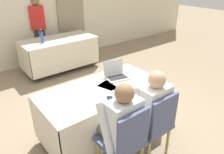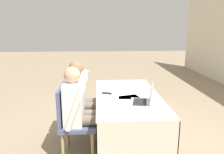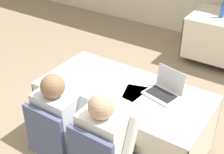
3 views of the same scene
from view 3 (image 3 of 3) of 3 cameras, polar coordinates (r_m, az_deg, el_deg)
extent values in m
plane|color=gray|center=(3.48, 1.97, -12.43)|extent=(24.00, 24.00, 0.00)
cube|color=beige|center=(3.02, 2.22, -2.45)|extent=(1.67, 0.84, 0.02)
cube|color=beige|center=(2.95, -2.25, -11.28)|extent=(1.67, 0.01, 0.61)
cube|color=beige|center=(3.50, 5.70, -3.52)|extent=(1.67, 0.01, 0.61)
cube|color=beige|center=(3.62, -9.09, -2.42)|extent=(0.01, 0.84, 0.61)
cube|color=beige|center=(2.97, 16.09, -12.41)|extent=(0.01, 0.84, 0.61)
cylinder|color=#333333|center=(3.44, 1.98, -11.75)|extent=(0.06, 0.06, 0.11)
cube|color=beige|center=(5.28, 14.38, 8.40)|extent=(0.01, 0.84, 0.61)
cube|color=#B7B7BC|center=(2.95, 8.95, -3.26)|extent=(0.35, 0.29, 0.02)
cube|color=black|center=(2.95, 8.97, -3.09)|extent=(0.30, 0.22, 0.00)
cube|color=#B7B7BC|center=(2.98, 10.68, -0.41)|extent=(0.31, 0.10, 0.22)
cube|color=black|center=(2.98, 10.68, -0.41)|extent=(0.28, 0.09, 0.19)
cube|color=black|center=(2.86, -2.06, -4.30)|extent=(0.12, 0.15, 0.01)
cube|color=#192333|center=(2.86, -2.06, -4.22)|extent=(0.10, 0.13, 0.00)
cube|color=white|center=(2.96, 4.20, -3.09)|extent=(0.29, 0.34, 0.00)
cube|color=white|center=(3.13, -1.87, -0.85)|extent=(0.27, 0.34, 0.00)
cube|color=white|center=(2.99, 3.82, -2.61)|extent=(0.24, 0.31, 0.00)
cylinder|color=#2D5BB7|center=(4.96, 19.52, 11.32)|extent=(0.06, 0.06, 0.20)
cone|color=#2D5BB7|center=(4.91, 19.81, 12.84)|extent=(0.05, 0.05, 0.08)
cylinder|color=tan|center=(3.26, -8.80, -11.69)|extent=(0.04, 0.04, 0.42)
cube|color=#4C567A|center=(2.91, -8.85, -11.69)|extent=(0.44, 0.44, 0.05)
cube|color=#4C567A|center=(2.65, -12.20, -10.13)|extent=(0.40, 0.04, 0.45)
cylinder|color=#665B4C|center=(2.88, -5.91, -9.67)|extent=(0.13, 0.42, 0.13)
cylinder|color=#665B4C|center=(2.97, -8.64, -8.33)|extent=(0.13, 0.42, 0.13)
cylinder|color=#665B4C|center=(3.18, -3.54, -11.93)|extent=(0.10, 0.10, 0.47)
cylinder|color=#665B4C|center=(3.27, -6.11, -10.67)|extent=(0.10, 0.10, 0.47)
cube|color=silver|center=(2.70, -10.05, -7.87)|extent=(0.36, 0.22, 0.52)
cylinder|color=silver|center=(2.61, -6.03, -9.00)|extent=(0.08, 0.26, 0.54)
cylinder|color=silver|center=(2.84, -12.66, -5.75)|extent=(0.08, 0.26, 0.54)
sphere|color=#8C6647|center=(2.50, -10.79, -1.67)|extent=(0.20, 0.20, 0.20)
cylinder|color=#665B4C|center=(2.67, 2.16, -13.43)|extent=(0.13, 0.42, 0.13)
cylinder|color=#665B4C|center=(2.74, -1.10, -11.95)|extent=(0.13, 0.42, 0.13)
cube|color=white|center=(2.47, -1.83, -11.88)|extent=(0.36, 0.22, 0.52)
cylinder|color=white|center=(2.40, 2.93, -13.12)|extent=(0.08, 0.26, 0.54)
cylinder|color=white|center=(2.58, -5.17, -9.41)|extent=(0.08, 0.26, 0.54)
sphere|color=tan|center=(2.24, -1.98, -5.39)|extent=(0.20, 0.20, 0.20)
camera|label=1|loc=(2.76, -55.87, 12.50)|focal=35.00mm
camera|label=2|loc=(2.43, 66.86, -8.13)|focal=35.00mm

